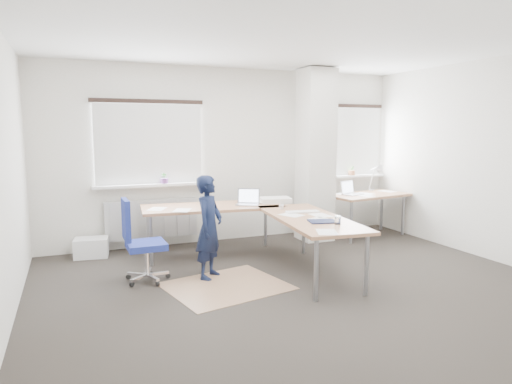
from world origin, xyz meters
name	(u,v)px	position (x,y,z in m)	size (l,w,h in m)	color
ground	(299,285)	(0.00, 0.00, 0.00)	(6.00, 6.00, 0.00)	black
room_shell	(297,136)	(0.18, 0.45, 1.75)	(6.04, 5.04, 2.82)	beige
floor_mat	(226,286)	(-0.80, 0.30, 0.00)	(1.31, 1.11, 0.01)	#987153
white_crate	(91,248)	(-2.21, 2.21, 0.14)	(0.46, 0.32, 0.28)	white
desk_main	(261,213)	(-0.06, 1.01, 0.69)	(2.41, 2.82, 0.96)	brown
desk_side	(368,197)	(2.25, 1.81, 0.69)	(1.49, 0.90, 1.22)	brown
task_chair	(143,259)	(-1.67, 0.83, 0.28)	(0.55, 0.54, 1.02)	navy
person	(209,227)	(-0.89, 0.69, 0.64)	(0.46, 0.30, 1.27)	black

